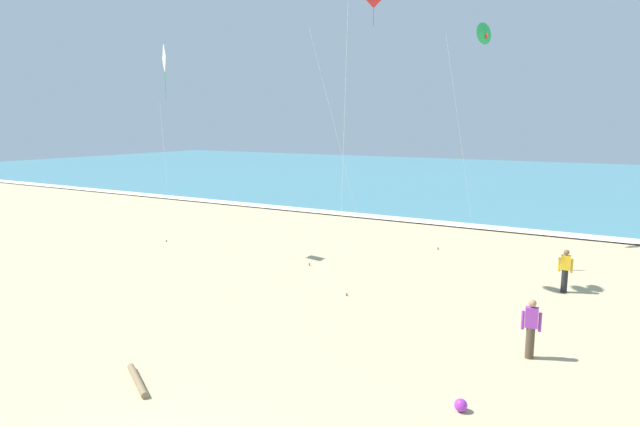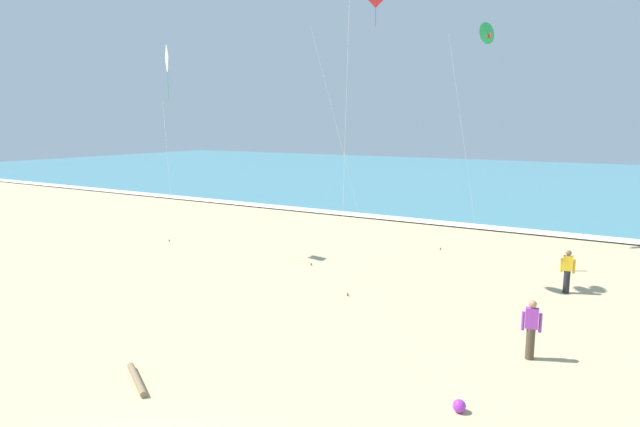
{
  "view_description": "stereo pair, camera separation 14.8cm",
  "coord_description": "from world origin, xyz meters",
  "px_view_note": "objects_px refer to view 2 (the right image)",
  "views": [
    {
      "loc": [
        6.77,
        -4.98,
        6.07
      ],
      "look_at": [
        -0.72,
        7.73,
        3.6
      ],
      "focal_mm": 30.32,
      "sensor_mm": 36.0,
      "label": 1
    },
    {
      "loc": [
        6.9,
        -4.9,
        6.07
      ],
      "look_at": [
        -0.72,
        7.73,
        3.6
      ],
      "focal_mm": 30.32,
      "sensor_mm": 36.0,
      "label": 2
    }
  ],
  "objects_px": {
    "kite_delta_emerald_high": "(488,34)",
    "bystander_yellow_top": "(567,271)",
    "kite_diamond_ivory_far": "(167,67)",
    "kite_diamond_scarlet_near": "(373,6)",
    "driftwood_log": "(137,379)",
    "beach_ball": "(459,406)",
    "bystander_purple_top": "(531,329)"
  },
  "relations": [
    {
      "from": "bystander_purple_top",
      "to": "driftwood_log",
      "type": "height_order",
      "value": "bystander_purple_top"
    },
    {
      "from": "kite_delta_emerald_high",
      "to": "driftwood_log",
      "type": "distance_m",
      "value": 21.93
    },
    {
      "from": "kite_diamond_scarlet_near",
      "to": "beach_ball",
      "type": "xyz_separation_m",
      "value": [
        6.96,
        -9.92,
        -10.57
      ]
    },
    {
      "from": "bystander_purple_top",
      "to": "kite_diamond_ivory_far",
      "type": "bearing_deg",
      "value": 168.0
    },
    {
      "from": "kite_delta_emerald_high",
      "to": "driftwood_log",
      "type": "relative_size",
      "value": 6.44
    },
    {
      "from": "kite_diamond_ivory_far",
      "to": "kite_delta_emerald_high",
      "type": "relative_size",
      "value": 0.87
    },
    {
      "from": "kite_delta_emerald_high",
      "to": "beach_ball",
      "type": "relative_size",
      "value": 38.81
    },
    {
      "from": "kite_diamond_ivory_far",
      "to": "bystander_purple_top",
      "type": "relative_size",
      "value": 5.97
    },
    {
      "from": "bystander_purple_top",
      "to": "driftwood_log",
      "type": "xyz_separation_m",
      "value": [
        -7.71,
        -6.19,
        -0.73
      ]
    },
    {
      "from": "kite_diamond_ivory_far",
      "to": "kite_delta_emerald_high",
      "type": "xyz_separation_m",
      "value": [
        11.6,
        9.52,
        1.73
      ]
    },
    {
      "from": "bystander_purple_top",
      "to": "beach_ball",
      "type": "height_order",
      "value": "bystander_purple_top"
    },
    {
      "from": "beach_ball",
      "to": "driftwood_log",
      "type": "height_order",
      "value": "beach_ball"
    },
    {
      "from": "kite_diamond_scarlet_near",
      "to": "bystander_yellow_top",
      "type": "xyz_separation_m",
      "value": [
        7.83,
        0.14,
        -9.9
      ]
    },
    {
      "from": "kite_delta_emerald_high",
      "to": "bystander_yellow_top",
      "type": "height_order",
      "value": "kite_delta_emerald_high"
    },
    {
      "from": "kite_delta_emerald_high",
      "to": "driftwood_log",
      "type": "xyz_separation_m",
      "value": [
        -2.86,
        -19.21,
        -10.19
      ]
    },
    {
      "from": "kite_diamond_scarlet_near",
      "to": "driftwood_log",
      "type": "bearing_deg",
      "value": -89.88
    },
    {
      "from": "bystander_yellow_top",
      "to": "kite_diamond_ivory_far",
      "type": "bearing_deg",
      "value": -169.69
    },
    {
      "from": "bystander_purple_top",
      "to": "beach_ball",
      "type": "distance_m",
      "value": 3.7
    },
    {
      "from": "kite_diamond_scarlet_near",
      "to": "kite_diamond_ivory_far",
      "type": "xyz_separation_m",
      "value": [
        -8.72,
        -2.87,
        -2.17
      ]
    },
    {
      "from": "kite_delta_emerald_high",
      "to": "bystander_yellow_top",
      "type": "relative_size",
      "value": 6.83
    },
    {
      "from": "beach_ball",
      "to": "bystander_yellow_top",
      "type": "bearing_deg",
      "value": 85.07
    },
    {
      "from": "kite_diamond_scarlet_near",
      "to": "kite_delta_emerald_high",
      "type": "bearing_deg",
      "value": 66.54
    },
    {
      "from": "bystander_yellow_top",
      "to": "driftwood_log",
      "type": "xyz_separation_m",
      "value": [
        -7.8,
        -12.7,
        -0.73
      ]
    },
    {
      "from": "kite_diamond_scarlet_near",
      "to": "bystander_yellow_top",
      "type": "height_order",
      "value": "kite_diamond_scarlet_near"
    },
    {
      "from": "kite_delta_emerald_high",
      "to": "beach_ball",
      "type": "distance_m",
      "value": 19.85
    },
    {
      "from": "kite_delta_emerald_high",
      "to": "bystander_yellow_top",
      "type": "distance_m",
      "value": 12.5
    },
    {
      "from": "kite_diamond_scarlet_near",
      "to": "bystander_yellow_top",
      "type": "distance_m",
      "value": 12.62
    },
    {
      "from": "kite_diamond_scarlet_near",
      "to": "beach_ball",
      "type": "distance_m",
      "value": 16.08
    },
    {
      "from": "kite_diamond_scarlet_near",
      "to": "bystander_purple_top",
      "type": "relative_size",
      "value": 7.41
    },
    {
      "from": "kite_diamond_ivory_far",
      "to": "driftwood_log",
      "type": "height_order",
      "value": "kite_diamond_ivory_far"
    },
    {
      "from": "bystander_yellow_top",
      "to": "beach_ball",
      "type": "bearing_deg",
      "value": -94.93
    },
    {
      "from": "driftwood_log",
      "to": "kite_delta_emerald_high",
      "type": "bearing_deg",
      "value": 81.53
    }
  ]
}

